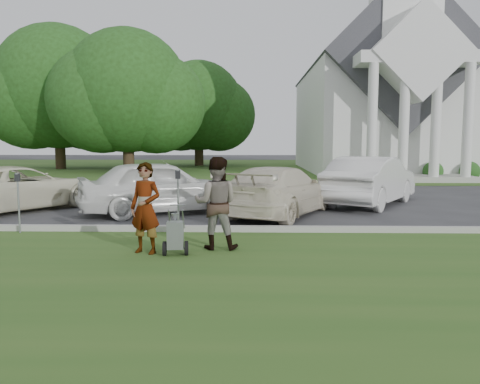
{
  "coord_description": "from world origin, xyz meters",
  "views": [
    {
      "loc": [
        0.48,
        -10.22,
        2.13
      ],
      "look_at": [
        0.24,
        0.0,
        1.01
      ],
      "focal_mm": 35.0,
      "sensor_mm": 36.0,
      "label": 1
    }
  ],
  "objects_px": {
    "tree_far": "(58,93)",
    "car_b": "(160,187)",
    "church": "(374,86)",
    "person_right": "(216,204)",
    "parking_meter_near": "(178,194)",
    "parking_meter_far": "(18,195)",
    "car_a": "(19,188)",
    "tree_left": "(127,97)",
    "car_d": "(371,181)",
    "striping_cart": "(175,236)",
    "person_left": "(145,209)",
    "tree_back": "(198,110)",
    "car_c": "(279,191)"
  },
  "relations": [
    {
      "from": "tree_far",
      "to": "car_b",
      "type": "bearing_deg",
      "value": -61.36
    },
    {
      "from": "striping_cart",
      "to": "car_b",
      "type": "distance_m",
      "value": 5.22
    },
    {
      "from": "person_right",
      "to": "parking_meter_near",
      "type": "distance_m",
      "value": 1.72
    },
    {
      "from": "car_b",
      "to": "car_d",
      "type": "height_order",
      "value": "car_d"
    },
    {
      "from": "church",
      "to": "car_c",
      "type": "distance_m",
      "value": 22.12
    },
    {
      "from": "person_right",
      "to": "car_b",
      "type": "relative_size",
      "value": 0.39
    },
    {
      "from": "tree_far",
      "to": "person_left",
      "type": "distance_m",
      "value": 29.76
    },
    {
      "from": "parking_meter_far",
      "to": "car_b",
      "type": "bearing_deg",
      "value": 48.59
    },
    {
      "from": "parking_meter_far",
      "to": "car_c",
      "type": "distance_m",
      "value": 6.73
    },
    {
      "from": "person_left",
      "to": "car_c",
      "type": "bearing_deg",
      "value": 79.19
    },
    {
      "from": "parking_meter_near",
      "to": "car_a",
      "type": "distance_m",
      "value": 6.61
    },
    {
      "from": "tree_far",
      "to": "car_b",
      "type": "height_order",
      "value": "tree_far"
    },
    {
      "from": "parking_meter_near",
      "to": "parking_meter_far",
      "type": "relative_size",
      "value": 1.06
    },
    {
      "from": "person_left",
      "to": "car_b",
      "type": "xyz_separation_m",
      "value": [
        -0.68,
        4.91,
        -0.06
      ]
    },
    {
      "from": "striping_cart",
      "to": "car_a",
      "type": "xyz_separation_m",
      "value": [
        -5.74,
        5.62,
        0.31
      ]
    },
    {
      "from": "person_right",
      "to": "parking_meter_near",
      "type": "bearing_deg",
      "value": -53.17
    },
    {
      "from": "striping_cart",
      "to": "person_right",
      "type": "relative_size",
      "value": 0.53
    },
    {
      "from": "church",
      "to": "parking_meter_far",
      "type": "bearing_deg",
      "value": -121.27
    },
    {
      "from": "tree_far",
      "to": "parking_meter_near",
      "type": "xyz_separation_m",
      "value": [
        12.85,
        -24.74,
        -4.75
      ]
    },
    {
      "from": "tree_left",
      "to": "tree_back",
      "type": "distance_m",
      "value": 8.95
    },
    {
      "from": "car_d",
      "to": "church",
      "type": "bearing_deg",
      "value": -72.11
    },
    {
      "from": "church",
      "to": "parking_meter_far",
      "type": "height_order",
      "value": "church"
    },
    {
      "from": "tree_far",
      "to": "parking_meter_far",
      "type": "relative_size",
      "value": 8.31
    },
    {
      "from": "tree_far",
      "to": "person_right",
      "type": "distance_m",
      "value": 29.97
    },
    {
      "from": "person_left",
      "to": "tree_back",
      "type": "bearing_deg",
      "value": 114.61
    },
    {
      "from": "car_d",
      "to": "parking_meter_far",
      "type": "bearing_deg",
      "value": 60.75
    },
    {
      "from": "church",
      "to": "parking_meter_far",
      "type": "xyz_separation_m",
      "value": [
        -13.86,
        -22.82,
        -5.06
      ]
    },
    {
      "from": "striping_cart",
      "to": "car_c",
      "type": "bearing_deg",
      "value": 59.64
    },
    {
      "from": "church",
      "to": "person_left",
      "type": "distance_m",
      "value": 27.31
    },
    {
      "from": "church",
      "to": "tree_left",
      "type": "distance_m",
      "value": 17.07
    },
    {
      "from": "parking_meter_near",
      "to": "car_c",
      "type": "bearing_deg",
      "value": 49.09
    },
    {
      "from": "striping_cart",
      "to": "tree_left",
      "type": "bearing_deg",
      "value": 100.96
    },
    {
      "from": "tree_back",
      "to": "person_right",
      "type": "bearing_deg",
      "value": -83.03
    },
    {
      "from": "person_left",
      "to": "parking_meter_near",
      "type": "height_order",
      "value": "person_left"
    },
    {
      "from": "striping_cart",
      "to": "car_b",
      "type": "relative_size",
      "value": 0.2
    },
    {
      "from": "parking_meter_far",
      "to": "car_c",
      "type": "xyz_separation_m",
      "value": [
        6.13,
        2.77,
        -0.18
      ]
    },
    {
      "from": "tree_far",
      "to": "parking_meter_near",
      "type": "height_order",
      "value": "tree_far"
    },
    {
      "from": "tree_left",
      "to": "car_b",
      "type": "relative_size",
      "value": 2.28
    },
    {
      "from": "parking_meter_far",
      "to": "car_a",
      "type": "distance_m",
      "value": 4.04
    },
    {
      "from": "church",
      "to": "person_right",
      "type": "xyz_separation_m",
      "value": [
        -9.2,
        -24.29,
        -5.03
      ]
    },
    {
      "from": "car_a",
      "to": "tree_left",
      "type": "bearing_deg",
      "value": -53.07
    },
    {
      "from": "church",
      "to": "parking_meter_near",
      "type": "height_order",
      "value": "church"
    },
    {
      "from": "church",
      "to": "car_a",
      "type": "xyz_separation_m",
      "value": [
        -15.66,
        -19.21,
        -5.25
      ]
    },
    {
      "from": "person_right",
      "to": "car_c",
      "type": "relative_size",
      "value": 0.37
    },
    {
      "from": "parking_meter_far",
      "to": "car_a",
      "type": "xyz_separation_m",
      "value": [
        -1.8,
        3.61,
        -0.2
      ]
    },
    {
      "from": "parking_meter_far",
      "to": "car_b",
      "type": "relative_size",
      "value": 0.3
    },
    {
      "from": "person_right",
      "to": "parking_meter_near",
      "type": "xyz_separation_m",
      "value": [
        -0.97,
        1.42,
        0.03
      ]
    },
    {
      "from": "tree_left",
      "to": "parking_meter_near",
      "type": "xyz_separation_m",
      "value": [
        6.84,
        -21.74,
        -4.17
      ]
    },
    {
      "from": "tree_left",
      "to": "church",
      "type": "bearing_deg",
      "value": 3.79
    },
    {
      "from": "car_b",
      "to": "car_c",
      "type": "distance_m",
      "value": 3.47
    }
  ]
}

